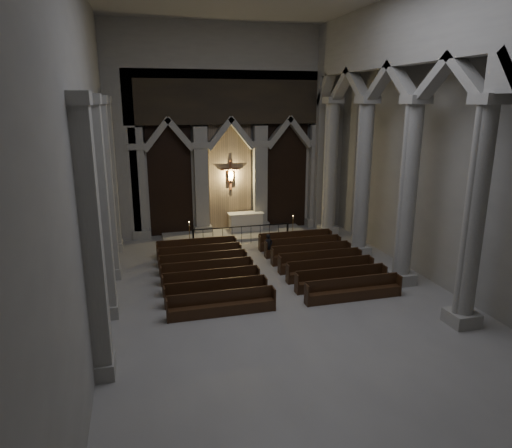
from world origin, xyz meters
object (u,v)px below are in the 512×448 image
Objects in this scene: altar at (246,221)px; candle_stand_left at (190,240)px; altar_rail at (242,232)px; pews at (265,269)px; worshipper at (269,246)px; candle_stand_right at (293,230)px.

candle_stand_left is at bearing -149.65° from altar.
altar_rail reaches higher than pews.
candle_stand_left reaches higher than worshipper.
worshipper is at bearing -89.50° from altar.
worshipper is at bearing -36.11° from candle_stand_left.
altar is at bearing 151.79° from candle_stand_right.
pews is (-0.79, -7.20, -0.40)m from altar.
altar is at bearing 68.00° from worshipper.
pews is 2.49m from worshipper.
worshipper reaches higher than altar_rail.
worshipper is (3.72, -2.71, 0.22)m from candle_stand_left.
candle_stand_left is (-3.68, -2.15, -0.29)m from altar.
worshipper is at bearing -125.90° from candle_stand_right.
pews is at bearing -60.21° from candle_stand_left.
worshipper is at bearing 70.29° from pews.
pews is (2.89, -5.04, -0.11)m from candle_stand_left.
candle_stand_right is (6.25, 0.78, -0.07)m from candle_stand_left.
candle_stand_right reaches higher than altar_rail.
worshipper is (0.83, -2.56, -0.10)m from altar_rail.
candle_stand_right is (3.36, 0.93, -0.38)m from altar_rail.
candle_stand_right is at bearing 59.99° from pews.
altar is 7.25m from pews.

